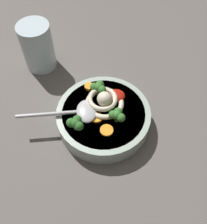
# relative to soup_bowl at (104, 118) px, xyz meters

# --- Properties ---
(table_slab) EXTENTS (1.18, 1.18, 0.04)m
(table_slab) POSITION_rel_soup_bowl_xyz_m (-0.03, 0.03, -0.05)
(table_slab) COLOR #5B5651
(table_slab) RESTS_ON ground
(soup_bowl) EXTENTS (0.21, 0.21, 0.05)m
(soup_bowl) POSITION_rel_soup_bowl_xyz_m (0.00, 0.00, 0.00)
(soup_bowl) COLOR #9EB2A3
(soup_bowl) RESTS_ON table_slab
(noodle_pile) EXTENTS (0.09, 0.09, 0.04)m
(noodle_pile) POSITION_rel_soup_bowl_xyz_m (0.00, -0.02, 0.03)
(noodle_pile) COLOR beige
(noodle_pile) RESTS_ON soup_bowl
(soup_spoon) EXTENTS (0.17, 0.09, 0.02)m
(soup_spoon) POSITION_rel_soup_bowl_xyz_m (0.05, 0.02, 0.03)
(soup_spoon) COLOR #B7B7BC
(soup_spoon) RESTS_ON soup_bowl
(chili_sauce_dollop) EXTENTS (0.04, 0.03, 0.02)m
(chili_sauce_dollop) POSITION_rel_soup_bowl_xyz_m (-0.02, -0.04, 0.03)
(chili_sauce_dollop) COLOR #B2190F
(chili_sauce_dollop) RESTS_ON soup_bowl
(broccoli_floret_left) EXTENTS (0.04, 0.03, 0.03)m
(broccoli_floret_left) POSITION_rel_soup_bowl_xyz_m (0.03, -0.05, 0.04)
(broccoli_floret_left) COLOR #7A9E60
(broccoli_floret_left) RESTS_ON soup_bowl
(broccoli_floret_beside_noodles) EXTENTS (0.04, 0.03, 0.03)m
(broccoli_floret_beside_noodles) POSITION_rel_soup_bowl_xyz_m (-0.03, 0.01, 0.04)
(broccoli_floret_beside_noodles) COLOR #7A9E60
(broccoli_floret_beside_noodles) RESTS_ON soup_bowl
(broccoli_floret_rear) EXTENTS (0.04, 0.03, 0.03)m
(broccoli_floret_rear) POSITION_rel_soup_bowl_xyz_m (0.04, 0.05, 0.04)
(broccoli_floret_rear) COLOR #7A9E60
(broccoli_floret_rear) RESTS_ON soup_bowl
(carrot_slice_far) EXTENTS (0.02, 0.02, 0.01)m
(carrot_slice_far) POSITION_rel_soup_bowl_xyz_m (0.05, -0.06, 0.03)
(carrot_slice_far) COLOR orange
(carrot_slice_far) RESTS_ON soup_bowl
(carrot_slice_front) EXTENTS (0.03, 0.03, 0.00)m
(carrot_slice_front) POSITION_rel_soup_bowl_xyz_m (-0.02, 0.04, 0.02)
(carrot_slice_front) COLOR orange
(carrot_slice_front) RESTS_ON soup_bowl
(carrot_slice_right) EXTENTS (0.03, 0.03, 0.01)m
(carrot_slice_right) POSITION_rel_soup_bowl_xyz_m (0.01, 0.02, 0.02)
(carrot_slice_right) COLOR orange
(carrot_slice_right) RESTS_ON soup_bowl
(drinking_glass) EXTENTS (0.08, 0.08, 0.12)m
(drinking_glass) POSITION_rel_soup_bowl_xyz_m (0.21, -0.14, 0.04)
(drinking_glass) COLOR silver
(drinking_glass) RESTS_ON table_slab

